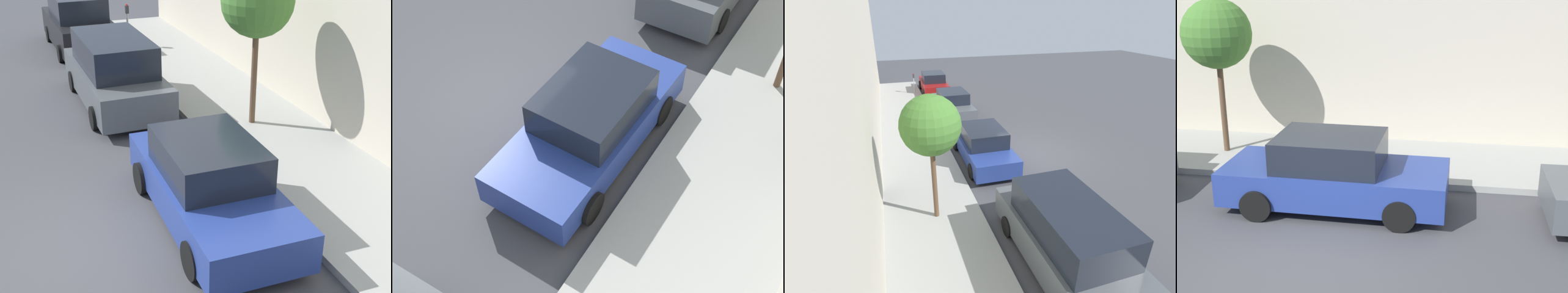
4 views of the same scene
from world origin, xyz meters
TOP-DOWN VIEW (x-y plane):
  - ground_plane at (0.00, 0.00)m, footprint 60.00×60.00m
  - sidewalk at (5.00, 0.00)m, footprint 2.99×32.00m
  - parked_sedan_third at (2.31, -0.01)m, footprint 1.92×4.53m
  - parked_minivan_fourth at (2.14, 6.29)m, footprint 2.02×4.92m
  - parked_suv_fifth at (2.28, 12.42)m, footprint 2.08×4.83m
  - parking_meter_far at (3.95, 11.74)m, footprint 0.11×0.15m
  - street_tree at (4.91, 3.46)m, footprint 1.70×1.70m
  - fire_hydrant at (3.85, 14.76)m, footprint 0.20×0.20m

SIDE VIEW (x-z plane):
  - ground_plane at x=0.00m, z-range 0.00..0.00m
  - sidewalk at x=5.00m, z-range 0.00..0.15m
  - fire_hydrant at x=3.85m, z-range 0.15..0.84m
  - parked_sedan_third at x=2.31m, z-range -0.04..1.50m
  - parked_minivan_fourth at x=2.14m, z-range -0.03..1.87m
  - parked_suv_fifth at x=2.28m, z-range -0.06..1.92m
  - parking_meter_far at x=3.95m, z-range 0.32..1.82m
  - street_tree at x=4.91m, z-range 1.20..5.05m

